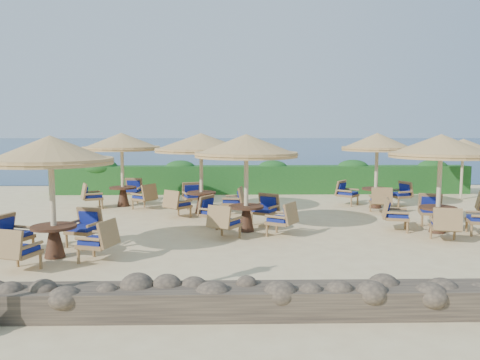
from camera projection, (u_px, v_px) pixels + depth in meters
ground at (278, 228)px, 13.21m from camera, size 120.00×120.00×0.00m
sea at (237, 145)px, 82.78m from camera, size 160.00×160.00×0.00m
hedge at (261, 180)px, 20.30m from camera, size 18.00×0.90×1.20m
stone_wall at (320, 301)px, 7.02m from camera, size 15.00×0.65×0.44m
extra_parasol at (463, 145)px, 18.31m from camera, size 2.30×2.30×2.41m
cafe_set_0 at (51, 176)px, 10.00m from camera, size 2.88×2.88×2.65m
cafe_set_1 at (246, 165)px, 12.60m from camera, size 2.83×2.83×2.65m
cafe_set_2 at (440, 166)px, 12.43m from camera, size 2.89×2.89×2.65m
cafe_set_3 at (122, 154)px, 16.73m from camera, size 2.81×2.81×2.65m
cafe_set_4 at (201, 154)px, 15.36m from camera, size 3.08×3.08×2.65m
cafe_set_5 at (377, 156)px, 16.39m from camera, size 2.74×2.68×2.65m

